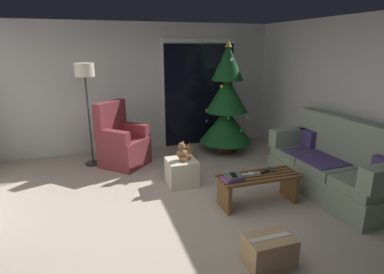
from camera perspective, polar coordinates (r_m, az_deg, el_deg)
name	(u,v)px	position (r m, az deg, el deg)	size (l,w,h in m)	color
ground_plane	(179,222)	(3.93, -2.48, -15.33)	(7.00, 7.00, 0.00)	#B2A38E
wall_back	(136,88)	(6.40, -10.13, 8.84)	(5.72, 0.12, 2.50)	beige
wall_right	(378,107)	(5.00, 30.84, 4.71)	(0.12, 6.00, 2.50)	beige
patio_door_frame	(199,93)	(6.65, 1.30, 8.07)	(1.60, 0.02, 2.20)	silver
patio_door_glass	(199,95)	(6.64, 1.35, 7.62)	(1.50, 0.02, 2.10)	black
couch	(333,167)	(4.89, 24.41, -5.03)	(0.86, 1.97, 1.08)	gray
coffee_table	(258,185)	(4.30, 12.01, -8.52)	(1.10, 0.40, 0.42)	brown
remote_white	(247,175)	(4.20, 10.10, -6.76)	(0.04, 0.16, 0.02)	silver
remote_black	(265,172)	(4.33, 13.23, -6.24)	(0.04, 0.16, 0.02)	black
remote_silver	(254,173)	(4.26, 11.30, -6.47)	(0.04, 0.16, 0.02)	#ADADB2
remote_graphite	(272,169)	(4.43, 14.34, -5.76)	(0.04, 0.16, 0.02)	#333338
book_stack	(233,178)	(4.02, 7.54, -7.40)	(0.27, 0.21, 0.07)	#6B3D7A
cell_phone	(234,175)	(4.00, 7.60, -6.88)	(0.07, 0.14, 0.01)	black
christmas_tree	(227,105)	(6.11, 6.32, 5.79)	(1.03, 1.03, 2.15)	#4C1E19
armchair	(122,143)	(5.65, -12.72, -1.12)	(0.97, 0.97, 1.13)	maroon
floor_lamp	(85,80)	(5.61, -18.91, 9.82)	(0.32, 0.32, 1.78)	#2D2D30
ottoman	(182,172)	(4.81, -1.88, -6.42)	(0.44, 0.44, 0.40)	beige
teddy_bear_chestnut	(182,152)	(4.69, -1.81, -2.84)	(0.21, 0.22, 0.29)	brown
teddy_bear_honey_by_tree	(190,152)	(5.93, -0.40, -2.74)	(0.22, 0.21, 0.29)	tan
cardboard_box_taped_mid_floor	(269,251)	(3.31, 13.92, -19.48)	(0.47, 0.31, 0.30)	tan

